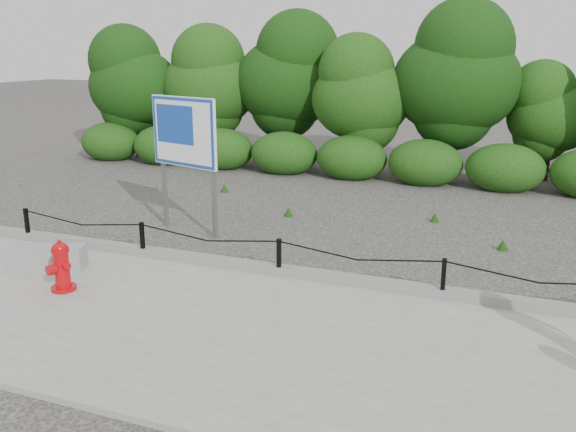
# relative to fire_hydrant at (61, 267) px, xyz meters

# --- Properties ---
(ground) EXTENTS (90.00, 90.00, 0.00)m
(ground) POSITION_rel_fire_hydrant_xyz_m (2.73, 1.70, -0.45)
(ground) COLOR #2D2B28
(ground) RESTS_ON ground
(sidewalk) EXTENTS (14.00, 4.00, 0.08)m
(sidewalk) POSITION_rel_fire_hydrant_xyz_m (2.73, -0.30, -0.41)
(sidewalk) COLOR gray
(sidewalk) RESTS_ON ground
(curb) EXTENTS (14.00, 0.22, 0.14)m
(curb) POSITION_rel_fire_hydrant_xyz_m (2.73, 1.75, -0.30)
(curb) COLOR slate
(curb) RESTS_ON sidewalk
(chain_barrier) EXTENTS (10.06, 0.06, 0.60)m
(chain_barrier) POSITION_rel_fire_hydrant_xyz_m (2.73, 1.70, 0.01)
(chain_barrier) COLOR black
(chain_barrier) RESTS_ON sidewalk
(treeline) EXTENTS (20.33, 3.75, 4.77)m
(treeline) POSITION_rel_fire_hydrant_xyz_m (3.10, 10.62, 2.13)
(treeline) COLOR black
(treeline) RESTS_ON ground
(fire_hydrant) EXTENTS (0.47, 0.47, 0.77)m
(fire_hydrant) POSITION_rel_fire_hydrant_xyz_m (0.00, 0.00, 0.00)
(fire_hydrant) COLOR #BA070C
(fire_hydrant) RESTS_ON sidewalk
(concrete_block) EXTENTS (1.21, 0.79, 0.37)m
(concrete_block) POSITION_rel_fire_hydrant_xyz_m (-0.85, 0.65, -0.18)
(concrete_block) COLOR gray
(concrete_block) RESTS_ON sidewalk
(advertising_sign) EXTENTS (1.59, 0.55, 2.63)m
(advertising_sign) POSITION_rel_fire_hydrant_xyz_m (0.11, 3.42, 1.41)
(advertising_sign) COLOR slate
(advertising_sign) RESTS_ON ground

